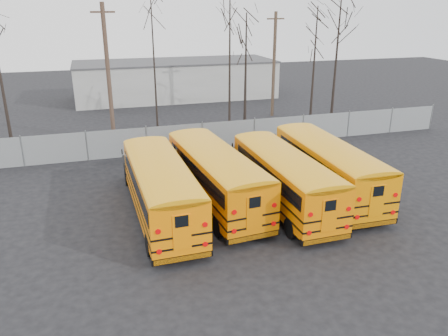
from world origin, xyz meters
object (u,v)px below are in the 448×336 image
object	(u,v)px
utility_pole_right	(274,64)
bus_c	(283,174)
bus_b	(214,172)
utility_pole_left	(108,74)
bus_d	(326,163)
bus_a	(160,184)

from	to	relation	value
utility_pole_right	bus_c	bearing A→B (deg)	-114.75
bus_b	utility_pole_left	world-z (taller)	utility_pole_left
bus_d	bus_b	bearing A→B (deg)	177.09
bus_a	utility_pole_right	xyz separation A→B (m)	(13.65, 18.33, 3.08)
bus_a	bus_d	size ratio (longest dim) A/B	1.00
utility_pole_left	bus_d	bearing A→B (deg)	-73.04
bus_b	bus_d	size ratio (longest dim) A/B	1.02
bus_b	utility_pole_left	distance (m)	14.18
bus_c	utility_pole_right	world-z (taller)	utility_pole_right
bus_d	utility_pole_right	bearing A→B (deg)	77.69
utility_pole_left	bus_b	bearing A→B (deg)	-92.59
bus_a	utility_pole_right	bearing A→B (deg)	52.25
bus_a	bus_c	bearing A→B (deg)	-4.98
bus_a	utility_pole_left	bearing A→B (deg)	94.64
utility_pole_right	bus_d	bearing A→B (deg)	-107.14
bus_c	bus_a	bearing A→B (deg)	175.38
utility_pole_right	bus_b	bearing A→B (deg)	-124.60
bus_d	utility_pole_left	distance (m)	17.53
bus_c	bus_d	xyz separation A→B (m)	(2.93, 0.73, 0.05)
bus_b	utility_pole_left	xyz separation A→B (m)	(-4.35, 13.06, 3.42)
bus_c	utility_pole_left	world-z (taller)	utility_pole_left
bus_c	bus_d	bearing A→B (deg)	13.34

